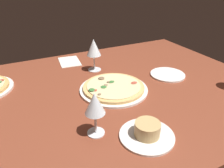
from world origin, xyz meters
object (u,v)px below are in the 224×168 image
Objects in this scene: pizza_main at (114,88)px; wine_glass_far at (95,105)px; paper_menu at (69,62)px; wine_glass_near at (94,48)px; side_plate at (167,75)px; ramekin_on_saucer at (147,132)px.

wine_glass_far is (19.08, 24.29, 10.48)cm from pizza_main.
pizza_main is 44.08cm from paper_menu.
wine_glass_near is 41.62cm from side_plate.
wine_glass_near is at bearing -91.88° from pizza_main.
side_plate is at bearing 141.00° from paper_menu.
side_plate is at bearing -136.72° from ramekin_on_saucer.
wine_glass_far is 59.13cm from side_plate.
wine_glass_near is (-19.91, -49.51, 0.87)cm from wine_glass_far.
wine_glass_far is 53.37cm from wine_glass_near.
wine_glass_near is at bearing -36.39° from side_plate.
wine_glass_far reaches higher than pizza_main.
side_plate is at bearing 143.61° from wine_glass_near.
ramekin_on_saucer reaches higher than paper_menu.
ramekin_on_saucer is 1.10× the size of paper_menu.
pizza_main reaches higher than paper_menu.
pizza_main is 27.66cm from wine_glass_near.
ramekin_on_saucer is 59.93cm from wine_glass_near.
paper_menu is (41.08, -41.71, -0.30)cm from side_plate.
ramekin_on_saucer is at bearing 99.25° from paper_menu.
wine_glass_far is 0.89× the size of side_plate.
wine_glass_far is at bearing 68.10° from wine_glass_near.
wine_glass_far is 0.94× the size of paper_menu.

